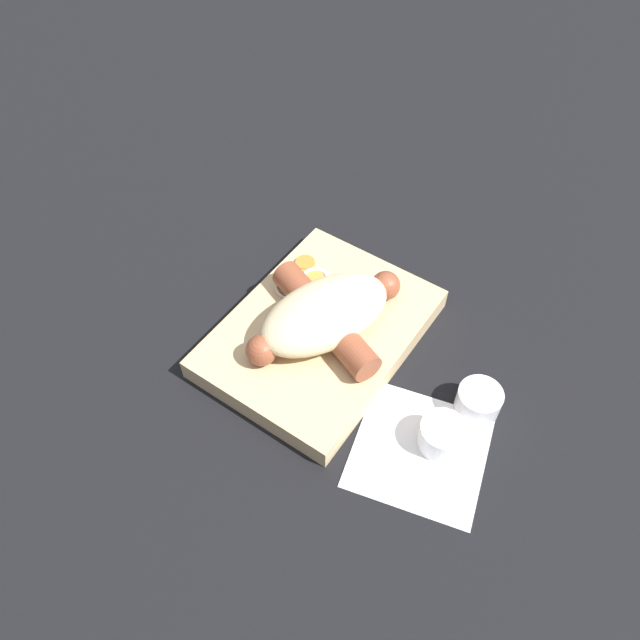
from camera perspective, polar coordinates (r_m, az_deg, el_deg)
The scene contains 8 objects.
ground_plane at distance 0.72m, azimuth 0.00°, elevation -1.82°, with size 3.00×3.00×0.00m, color black.
food_tray at distance 0.70m, azimuth 0.00°, elevation -1.18°, with size 0.25×0.19×0.03m.
bread_roll at distance 0.67m, azimuth 0.65°, elevation 0.80°, with size 0.18×0.14×0.05m.
sausage at distance 0.68m, azimuth 0.55°, elevation 0.31°, with size 0.19×0.16×0.03m.
pickled_veggies at distance 0.74m, azimuth -1.52°, elevation 3.80°, with size 0.07×0.06×0.01m.
napkin at distance 0.65m, azimuth 9.10°, elevation -11.71°, with size 0.16×0.16×0.00m.
condiment_cup_near at distance 0.64m, azimuth 11.04°, elevation -10.42°, with size 0.05×0.05×0.03m.
condiment_cup_far at distance 0.67m, azimuth 14.25°, elevation -7.31°, with size 0.05×0.05×0.03m.
Camera 1 is at (0.35, 0.24, 0.57)m, focal length 35.00 mm.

